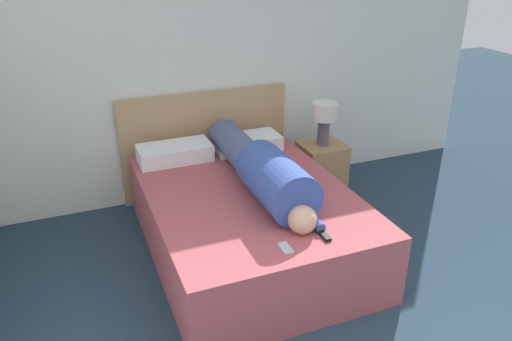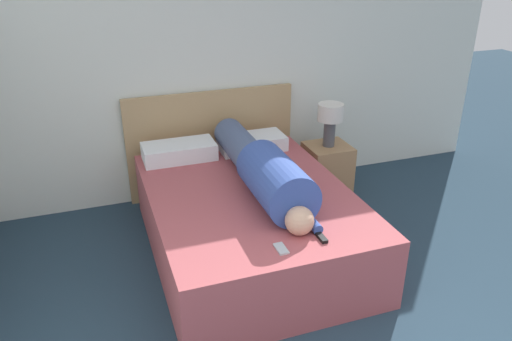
{
  "view_description": "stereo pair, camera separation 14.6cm",
  "coord_description": "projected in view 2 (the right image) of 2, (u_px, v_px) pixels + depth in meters",
  "views": [
    {
      "loc": [
        -1.42,
        -1.09,
        2.33
      ],
      "look_at": [
        -0.2,
        1.96,
        0.8
      ],
      "focal_mm": 35.0,
      "sensor_mm": 36.0,
      "label": 1
    },
    {
      "loc": [
        -1.29,
        -1.14,
        2.33
      ],
      "look_at": [
        -0.2,
        1.96,
        0.8
      ],
      "focal_mm": 35.0,
      "sensor_mm": 36.0,
      "label": 2
    }
  ],
  "objects": [
    {
      "name": "wall_back",
      "position": [
        227.0,
        60.0,
        4.65
      ],
      "size": [
        5.67,
        0.06,
        2.6
      ],
      "color": "silver",
      "rests_on": "ground_plane"
    },
    {
      "name": "bed",
      "position": [
        250.0,
        222.0,
        3.98
      ],
      "size": [
        1.52,
        2.03,
        0.55
      ],
      "color": "#A84C51",
      "rests_on": "ground_plane"
    },
    {
      "name": "headboard",
      "position": [
        212.0,
        143.0,
        4.86
      ],
      "size": [
        1.64,
        0.04,
        1.04
      ],
      "color": "tan",
      "rests_on": "ground_plane"
    },
    {
      "name": "nightstand",
      "position": [
        327.0,
        170.0,
        4.93
      ],
      "size": [
        0.41,
        0.39,
        0.51
      ],
      "color": "#A37A51",
      "rests_on": "ground_plane"
    },
    {
      "name": "table_lamp",
      "position": [
        330.0,
        118.0,
        4.7
      ],
      "size": [
        0.24,
        0.24,
        0.42
      ],
      "color": "#4C4C51",
      "rests_on": "nightstand"
    },
    {
      "name": "person_lying",
      "position": [
        264.0,
        170.0,
        3.84
      ],
      "size": [
        0.38,
        1.74,
        0.38
      ],
      "color": "tan",
      "rests_on": "bed"
    },
    {
      "name": "pillow_near_headboard",
      "position": [
        179.0,
        151.0,
        4.42
      ],
      "size": [
        0.64,
        0.32,
        0.14
      ],
      "color": "white",
      "rests_on": "bed"
    },
    {
      "name": "pillow_second",
      "position": [
        252.0,
        143.0,
        4.63
      ],
      "size": [
        0.6,
        0.32,
        0.13
      ],
      "color": "white",
      "rests_on": "bed"
    },
    {
      "name": "tv_remote",
      "position": [
        320.0,
        236.0,
        3.27
      ],
      "size": [
        0.04,
        0.15,
        0.02
      ],
      "color": "black",
      "rests_on": "bed"
    },
    {
      "name": "cell_phone",
      "position": [
        281.0,
        249.0,
        3.15
      ],
      "size": [
        0.06,
        0.13,
        0.01
      ],
      "color": "#B2B7BC",
      "rests_on": "bed"
    }
  ]
}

